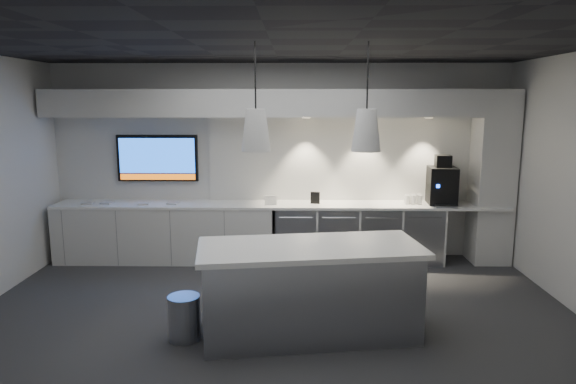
{
  "coord_description": "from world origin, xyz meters",
  "views": [
    {
      "loc": [
        0.24,
        -5.45,
        2.44
      ],
      "look_at": [
        0.15,
        1.1,
        1.27
      ],
      "focal_mm": 32.0,
      "sensor_mm": 36.0,
      "label": 1
    }
  ],
  "objects_px": {
    "island": "(310,290)",
    "coffee_machine": "(442,184)",
    "bin": "(184,318)",
    "wall_tv": "(158,158)"
  },
  "relations": [
    {
      "from": "island",
      "to": "coffee_machine",
      "type": "distance_m",
      "value": 3.36
    },
    {
      "from": "island",
      "to": "coffee_machine",
      "type": "height_order",
      "value": "coffee_machine"
    },
    {
      "from": "wall_tv",
      "to": "coffee_machine",
      "type": "xyz_separation_m",
      "value": [
        4.35,
        -0.25,
        -0.36
      ]
    },
    {
      "from": "wall_tv",
      "to": "bin",
      "type": "height_order",
      "value": "wall_tv"
    },
    {
      "from": "wall_tv",
      "to": "coffee_machine",
      "type": "height_order",
      "value": "wall_tv"
    },
    {
      "from": "wall_tv",
      "to": "bin",
      "type": "bearing_deg",
      "value": -71.21
    },
    {
      "from": "bin",
      "to": "coffee_machine",
      "type": "bearing_deg",
      "value": 38.8
    },
    {
      "from": "island",
      "to": "bin",
      "type": "distance_m",
      "value": 1.33
    },
    {
      "from": "wall_tv",
      "to": "bin",
      "type": "relative_size",
      "value": 2.68
    },
    {
      "from": "island",
      "to": "bin",
      "type": "bearing_deg",
      "value": 177.9
    }
  ]
}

